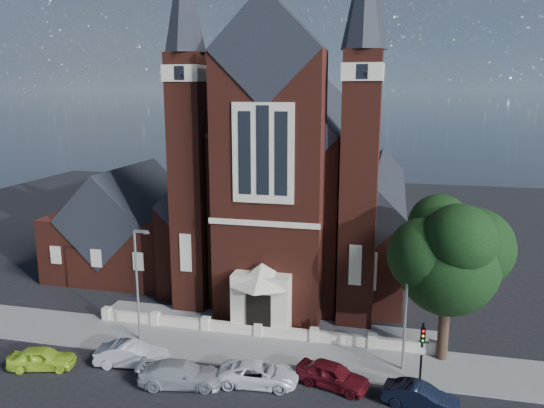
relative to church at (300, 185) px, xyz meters
The scene contains 16 objects.
ground 11.40m from the church, 90.00° to the right, with size 120.00×120.00×0.00m, color black.
pavement_strip 20.18m from the church, 90.00° to the right, with size 60.00×5.00×0.12m, color slate.
forecourt_paving 16.60m from the church, 90.00° to the right, with size 26.00×3.00×0.14m, color slate.
forecourt_wall 18.37m from the church, 90.00° to the right, with size 24.00×0.40×0.90m, color beige.
church is the anchor object (origin of this frame).
parish_hall 17.26m from the church, 162.84° to the right, with size 12.00×12.20×10.24m.
street_tree 21.38m from the church, 53.83° to the right, with size 6.40×6.60×10.70m.
street_lamp_left 20.84m from the church, 112.66° to the right, with size 1.16×0.22×8.09m.
street_lamp_right 21.76m from the church, 61.96° to the right, with size 1.16×0.22×8.09m.
traffic_signal 23.94m from the church, 61.80° to the right, with size 0.28×0.42×4.00m.
car_lime_van 27.85m from the church, 117.19° to the right, with size 1.65×4.11×1.40m, color #AED92B.
car_silver_a 24.44m from the church, 107.23° to the right, with size 1.59×4.57×1.50m, color #ABAEB3.
car_silver_b 25.03m from the church, 97.01° to the right, with size 2.05×5.05×1.47m, color #9C9EA3.
car_white_suv 23.82m from the church, 85.99° to the right, with size 2.21×4.80×1.33m, color white.
car_dark_red 23.76m from the church, 74.78° to the right, with size 1.77×4.40×1.50m, color #5B0F17.
car_navy 26.44m from the church, 64.49° to the right, with size 1.44×4.13×1.36m, color black.
Camera 1 is at (8.90, -27.51, 17.27)m, focal length 35.00 mm.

